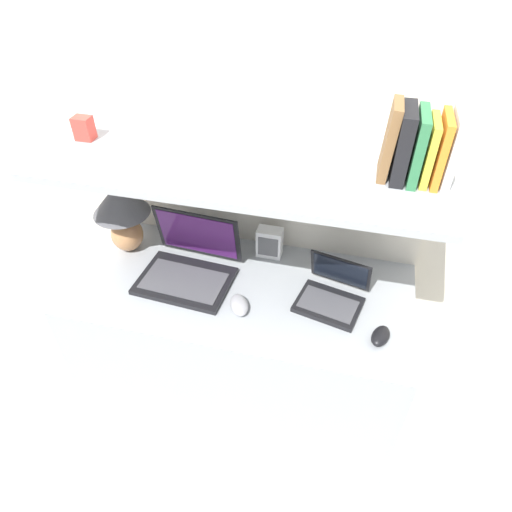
# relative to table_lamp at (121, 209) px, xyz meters

# --- Properties ---
(ground_plane) EXTENTS (12.00, 12.00, 0.00)m
(ground_plane) POSITION_rel_table_lamp_xyz_m (0.55, -0.45, -0.97)
(ground_plane) COLOR #B2AD9E
(wall_back) EXTENTS (6.00, 0.05, 2.40)m
(wall_back) POSITION_rel_table_lamp_xyz_m (0.55, 0.25, 0.23)
(wall_back) COLOR silver
(wall_back) RESTS_ON ground_plane
(desk) EXTENTS (1.41, 0.64, 0.76)m
(desk) POSITION_rel_table_lamp_xyz_m (0.55, -0.13, -0.59)
(desk) COLOR #999EA3
(desk) RESTS_ON ground_plane
(back_riser) EXTENTS (1.41, 0.04, 1.29)m
(back_riser) POSITION_rel_table_lamp_xyz_m (0.55, 0.21, -0.33)
(back_riser) COLOR silver
(back_riser) RESTS_ON ground_plane
(shelf) EXTENTS (1.41, 0.57, 0.03)m
(shelf) POSITION_rel_table_lamp_xyz_m (0.55, -0.06, 0.33)
(shelf) COLOR #999EA3
(shelf) RESTS_ON back_riser
(table_lamp) EXTENTS (0.24, 0.24, 0.34)m
(table_lamp) POSITION_rel_table_lamp_xyz_m (0.00, 0.00, 0.00)
(table_lamp) COLOR #B27A4C
(table_lamp) RESTS_ON desk
(laptop_large) EXTENTS (0.40, 0.34, 0.26)m
(laptop_large) POSITION_rel_table_lamp_xyz_m (0.33, -0.11, -0.16)
(laptop_large) COLOR black
(laptop_large) RESTS_ON desk
(laptop_small) EXTENTS (0.29, 0.28, 0.17)m
(laptop_small) POSITION_rel_table_lamp_xyz_m (0.93, -0.12, -0.18)
(laptop_small) COLOR black
(laptop_small) RESTS_ON desk
(computer_mouse) EXTENTS (0.11, 0.13, 0.04)m
(computer_mouse) POSITION_rel_table_lamp_xyz_m (0.58, -0.25, -0.19)
(computer_mouse) COLOR #99999E
(computer_mouse) RESTS_ON desk
(second_mouse) EXTENTS (0.09, 0.12, 0.04)m
(second_mouse) POSITION_rel_table_lamp_xyz_m (1.13, -0.27, -0.19)
(second_mouse) COLOR black
(second_mouse) RESTS_ON desk
(router_box) EXTENTS (0.11, 0.07, 0.14)m
(router_box) POSITION_rel_table_lamp_xyz_m (0.63, 0.11, -0.15)
(router_box) COLOR white
(router_box) RESTS_ON desk
(book_white) EXTENTS (0.02, 0.16, 0.23)m
(book_white) POSITION_rel_table_lamp_xyz_m (1.22, -0.06, 0.46)
(book_white) COLOR silver
(book_white) RESTS_ON shelf
(book_orange) EXTENTS (0.02, 0.16, 0.22)m
(book_orange) POSITION_rel_table_lamp_xyz_m (1.19, -0.06, 0.45)
(book_orange) COLOR orange
(book_orange) RESTS_ON shelf
(book_yellow) EXTENTS (0.02, 0.15, 0.20)m
(book_yellow) POSITION_rel_table_lamp_xyz_m (1.15, -0.06, 0.45)
(book_yellow) COLOR gold
(book_yellow) RESTS_ON shelf
(book_green) EXTENTS (0.03, 0.17, 0.22)m
(book_green) POSITION_rel_table_lamp_xyz_m (1.12, -0.06, 0.45)
(book_green) COLOR #2D7042
(book_green) RESTS_ON shelf
(book_black) EXTENTS (0.04, 0.16, 0.23)m
(book_black) POSITION_rel_table_lamp_xyz_m (1.07, -0.06, 0.46)
(book_black) COLOR black
(book_black) RESTS_ON shelf
(book_brown) EXTENTS (0.04, 0.13, 0.24)m
(book_brown) POSITION_rel_table_lamp_xyz_m (1.03, -0.06, 0.46)
(book_brown) COLOR brown
(book_brown) RESTS_ON shelf
(shelf_gadget) EXTENTS (0.06, 0.05, 0.08)m
(shelf_gadget) POSITION_rel_table_lamp_xyz_m (-0.04, -0.06, 0.39)
(shelf_gadget) COLOR #CC3D33
(shelf_gadget) RESTS_ON shelf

